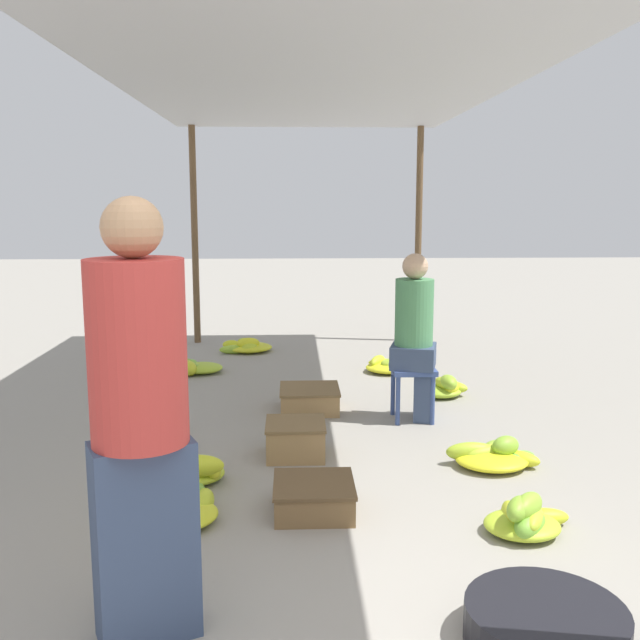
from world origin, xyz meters
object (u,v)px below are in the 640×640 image
banana_pile_right_2 (388,365)px  banana_pile_right_0 (495,455)px  stool (413,378)px  banana_pile_left_0 (192,367)px  basin_black (545,626)px  banana_pile_left_1 (194,468)px  vendor_foreground (140,418)px  vendor_seated (416,334)px  crate_far (296,439)px  banana_pile_left_2 (172,510)px  banana_pile_right_1 (525,519)px  crate_near (314,497)px  banana_pile_right_3 (445,388)px  crate_mid (310,399)px  banana_pile_left_3 (245,347)px

banana_pile_right_2 → banana_pile_right_0: bearing=-82.3°
stool → banana_pile_left_0: size_ratio=0.80×
basin_black → banana_pile_left_1: (-1.60, 1.72, 0.01)m
vendor_foreground → vendor_seated: 3.23m
basin_black → banana_pile_left_1: size_ratio=1.38×
vendor_seated → crate_far: (-0.95, -0.79, -0.57)m
banana_pile_left_0 → banana_pile_left_2: banana_pile_left_2 is taller
vendor_foreground → banana_pile_right_1: vendor_foreground is taller
banana_pile_right_0 → crate_far: crate_far is taller
crate_near → banana_pile_right_3: bearing=62.1°
banana_pile_left_1 → banana_pile_left_2: 0.56m
banana_pile_right_0 → banana_pile_left_0: bearing=131.6°
vendor_foreground → banana_pile_right_1: 2.13m
vendor_foreground → crate_far: (0.60, 2.03, -0.79)m
vendor_seated → basin_black: bearing=-89.8°
vendor_foreground → vendor_seated: size_ratio=1.31×
banana_pile_left_2 → banana_pile_right_2: 3.76m
stool → banana_pile_left_1: size_ratio=0.94×
banana_pile_left_2 → crate_mid: bearing=68.8°
banana_pile_left_1 → banana_pile_right_2: 3.25m
vendor_seated → banana_pile_left_1: size_ratio=2.90×
vendor_seated → banana_pile_left_0: size_ratio=2.47×
crate_near → banana_pile_left_0: bearing=108.8°
stool → banana_pile_left_2: stool is taller
vendor_foreground → basin_black: (1.57, -0.13, -0.83)m
banana_pile_left_3 → banana_pile_left_0: bearing=-114.2°
vendor_seated → banana_pile_right_0: (0.36, -1.02, -0.63)m
crate_near → crate_far: bearing=96.1°
stool → vendor_seated: size_ratio=0.32×
stool → banana_pile_left_0: 2.57m
banana_pile_left_0 → banana_pile_right_3: 2.56m
crate_mid → vendor_foreground: bearing=-103.1°
banana_pile_right_3 → crate_near: size_ratio=1.07×
banana_pile_left_0 → crate_mid: crate_mid is taller
stool → crate_mid: 0.90m
crate_near → banana_pile_right_0: bearing=29.0°
stool → banana_pile_right_2: 1.63m
banana_pile_left_2 → banana_pile_right_3: (2.02, 2.44, 0.02)m
basin_black → crate_near: 1.52m
crate_mid → banana_pile_right_2: bearing=57.4°
banana_pile_left_2 → crate_far: (0.68, 0.99, 0.05)m
basin_black → vendor_seated: bearing=90.2°
banana_pile_left_2 → banana_pile_right_0: 2.14m
banana_pile_left_3 → crate_mid: bearing=-73.9°
banana_pile_left_3 → banana_pile_right_2: size_ratio=1.27×
banana_pile_left_2 → banana_pile_left_3: size_ratio=1.02×
crate_near → banana_pile_right_1: bearing=-16.2°
banana_pile_left_1 → crate_mid: bearing=63.4°
banana_pile_right_1 → banana_pile_right_3: size_ratio=1.00×
banana_pile_left_0 → banana_pile_right_2: size_ratio=1.14×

